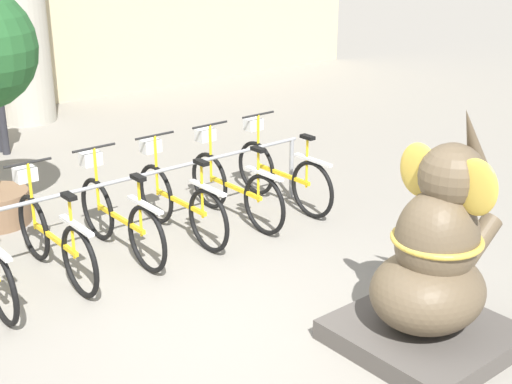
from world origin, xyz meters
The scene contains 8 objects.
ground_plane centered at (0.00, 0.00, 0.00)m, with size 60.00×60.00×0.00m, color gray.
bike_rack centered at (0.08, 1.95, 0.63)m, with size 4.96×0.05×0.77m.
bicycle_2 centered at (-0.64, 1.83, 0.41)m, with size 0.48×1.69×1.04m.
bicycle_3 centered at (0.08, 1.87, 0.41)m, with size 0.48×1.69×1.04m.
bicycle_4 centered at (0.81, 1.87, 0.41)m, with size 0.48×1.69×1.04m.
bicycle_5 centered at (1.54, 1.85, 0.41)m, with size 0.48×1.69×1.04m.
bicycle_6 centered at (2.26, 1.86, 0.41)m, with size 0.48×1.69×1.04m.
elephant_statue centered at (1.15, -1.20, 0.65)m, with size 1.26×1.26×1.94m.
Camera 1 is at (-3.09, -4.17, 3.16)m, focal length 50.00 mm.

